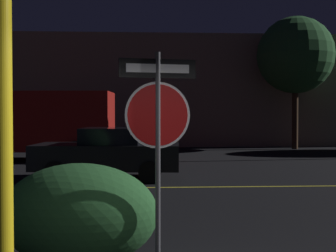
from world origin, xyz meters
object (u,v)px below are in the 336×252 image
at_px(tree_0, 295,55).
at_px(hedge_bush_2, 80,215).
at_px(stop_sign, 158,119).
at_px(yellow_pole_left, 2,145).
at_px(passing_car_3, 108,153).
at_px(delivery_truck, 31,121).

bearing_deg(tree_0, hedge_bush_2, -115.50).
xyz_separation_m(stop_sign, yellow_pole_left, (-1.15, -2.12, -0.15)).
height_order(yellow_pole_left, tree_0, tree_0).
bearing_deg(passing_car_3, stop_sign, -167.46).
relative_size(hedge_bush_2, passing_car_3, 0.45).
bearing_deg(tree_0, passing_car_3, -129.94).
xyz_separation_m(yellow_pole_left, passing_car_3, (-0.01, 10.28, -0.92)).
height_order(stop_sign, passing_car_3, stop_sign).
relative_size(yellow_pole_left, passing_car_3, 0.77).
distance_m(yellow_pole_left, delivery_truck, 16.37).
relative_size(passing_car_3, tree_0, 0.62).
height_order(hedge_bush_2, passing_car_3, passing_car_3).
relative_size(stop_sign, tree_0, 0.37).
distance_m(stop_sign, passing_car_3, 8.31).
height_order(passing_car_3, tree_0, tree_0).
xyz_separation_m(passing_car_3, tree_0, (9.12, 10.89, 4.23)).
height_order(hedge_bush_2, tree_0, tree_0).
bearing_deg(passing_car_3, tree_0, -35.49).
bearing_deg(stop_sign, tree_0, 57.02).
xyz_separation_m(yellow_pole_left, tree_0, (9.11, 21.17, 3.31)).
distance_m(stop_sign, yellow_pole_left, 2.41).
height_order(passing_car_3, delivery_truck, delivery_truck).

